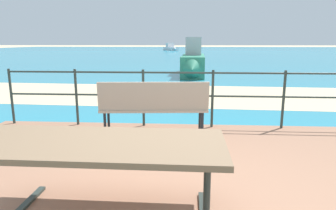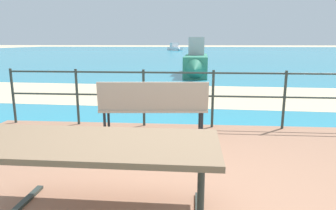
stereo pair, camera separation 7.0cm
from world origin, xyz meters
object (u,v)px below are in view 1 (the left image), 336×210
Objects in this scene: picnic_table at (94,167)px; park_bench at (154,104)px; boat_mid at (171,48)px; boat_near at (193,62)px.

picnic_table is 2.36m from park_bench.
boat_mid reaches higher than park_bench.
park_bench is at bearing -22.02° from boat_mid.
boat_mid is (-2.52, 48.27, -0.17)m from park_bench.
park_bench is 48.33m from boat_mid.
boat_mid is at bearing -91.85° from park_bench.
boat_mid is at bearing 93.15° from picnic_table.
picnic_table is at bearing -2.34° from boat_near.
picnic_table is 11.84m from boat_near.
picnic_table is 0.44× the size of boat_mid.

